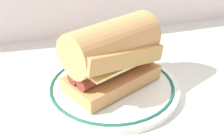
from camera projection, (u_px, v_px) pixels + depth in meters
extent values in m
plane|color=silver|center=(122.00, 97.00, 0.52)|extent=(1.50, 1.50, 0.00)
cylinder|color=white|center=(112.00, 87.00, 0.54)|extent=(0.26, 0.26, 0.01)
torus|color=#195947|center=(112.00, 85.00, 0.54)|extent=(0.24, 0.24, 0.01)
cube|color=tan|center=(112.00, 78.00, 0.53)|extent=(0.20, 0.16, 0.03)
cylinder|color=maroon|center=(117.00, 69.00, 0.51)|extent=(0.16, 0.09, 0.02)
cylinder|color=maroon|center=(107.00, 64.00, 0.52)|extent=(0.16, 0.09, 0.02)
cube|color=#EAD67A|center=(112.00, 59.00, 0.51)|extent=(0.17, 0.14, 0.01)
cube|color=tan|center=(112.00, 51.00, 0.50)|extent=(0.20, 0.16, 0.06)
cylinder|color=tan|center=(112.00, 43.00, 0.49)|extent=(0.19, 0.14, 0.08)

